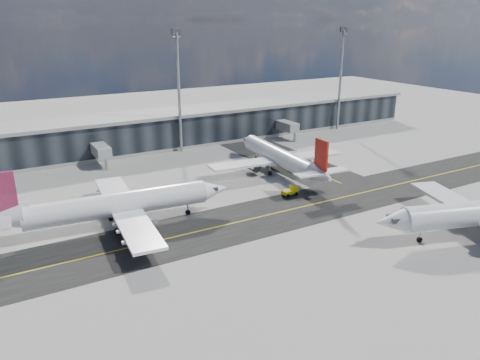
{
  "coord_description": "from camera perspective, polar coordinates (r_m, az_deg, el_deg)",
  "views": [
    {
      "loc": [
        -43.05,
        -55.66,
        30.69
      ],
      "look_at": [
        -5.65,
        9.23,
        5.0
      ],
      "focal_mm": 35.0,
      "sensor_mm": 36.0,
      "label": 1
    }
  ],
  "objects": [
    {
      "name": "taxiway_lanes",
      "position": [
        86.92,
        4.98,
        -1.81
      ],
      "size": [
        180.0,
        63.0,
        0.03
      ],
      "color": "black",
      "rests_on": "ground"
    },
    {
      "name": "ground",
      "position": [
        76.76,
        7.14,
        -4.79
      ],
      "size": [
        300.0,
        300.0,
        0.0
      ],
      "primitive_type": "plane",
      "color": "gray",
      "rests_on": "ground"
    },
    {
      "name": "airliner_af",
      "position": [
        74.66,
        -14.99,
        -2.99
      ],
      "size": [
        37.22,
        31.78,
        11.02
      ],
      "rotation": [
        0.0,
        0.0,
        -1.66
      ],
      "color": "white",
      "rests_on": "ground"
    },
    {
      "name": "airliner_redtail",
      "position": [
        98.12,
        4.96,
        2.76
      ],
      "size": [
        30.39,
        35.6,
        10.54
      ],
      "rotation": [
        0.0,
        0.0,
        -0.09
      ],
      "color": "white",
      "rests_on": "ground"
    },
    {
      "name": "baggage_tug",
      "position": [
        86.64,
        6.24,
        -1.26
      ],
      "size": [
        3.13,
        1.76,
        1.9
      ],
      "rotation": [
        0.0,
        0.0,
        -1.5
      ],
      "color": "#FFEA0D",
      "rests_on": "ground"
    },
    {
      "name": "terminal_concourse",
      "position": [
        121.63,
        -8.5,
        6.09
      ],
      "size": [
        152.0,
        19.8,
        8.8
      ],
      "color": "black",
      "rests_on": "ground"
    },
    {
      "name": "service_van",
      "position": [
        110.04,
        7.21,
        3.02
      ],
      "size": [
        4.84,
        6.44,
        1.62
      ],
      "primitive_type": "imported",
      "rotation": [
        0.0,
        0.0,
        0.42
      ],
      "color": "white",
      "rests_on": "ground"
    },
    {
      "name": "floodlight_masts",
      "position": [
        113.25,
        -7.47,
        11.12
      ],
      "size": [
        102.5,
        0.7,
        28.9
      ],
      "color": "gray",
      "rests_on": "ground"
    }
  ]
}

